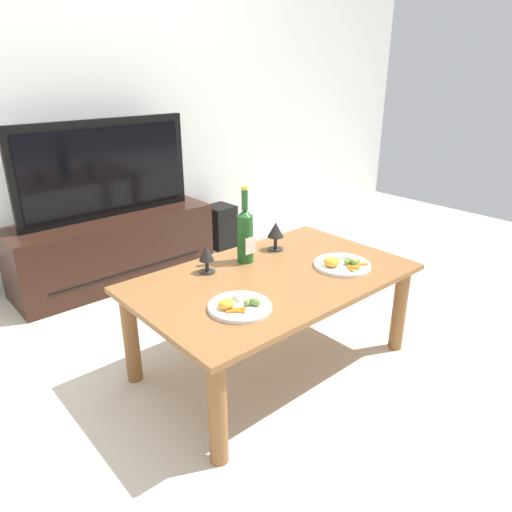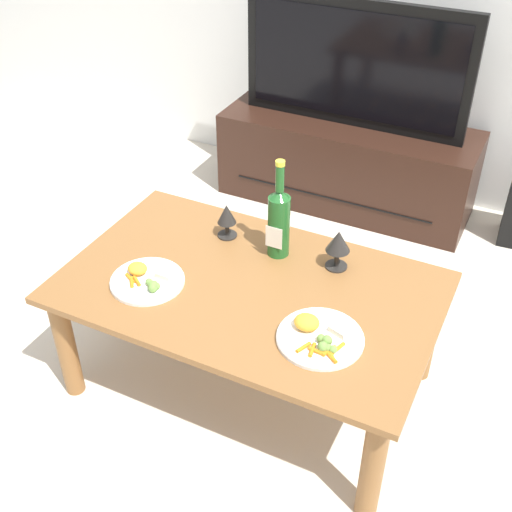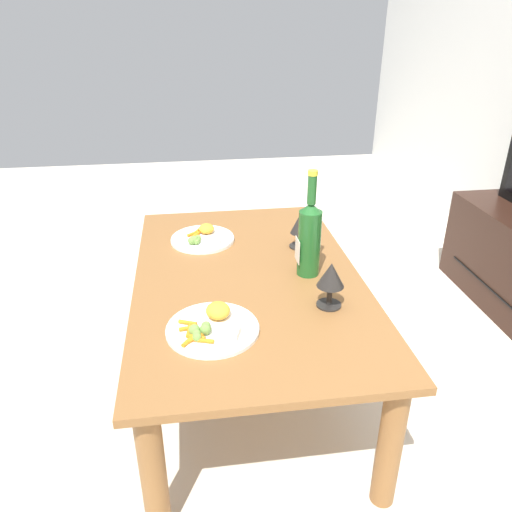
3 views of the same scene
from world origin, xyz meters
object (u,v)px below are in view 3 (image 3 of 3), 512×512
object	(u,v)px
goblet_right	(331,277)
dinner_plate_left	(203,238)
dinner_plate_right	(213,326)
goblet_left	(299,226)
dining_table	(248,294)
wine_bottle	(309,236)

from	to	relation	value
goblet_right	dinner_plate_left	size ratio (longest dim) A/B	0.59
dinner_plate_right	goblet_right	bearing A→B (deg)	102.80
dinner_plate_left	dinner_plate_right	size ratio (longest dim) A/B	0.94
goblet_left	dinner_plate_left	world-z (taller)	goblet_left
dining_table	goblet_right	distance (m)	0.37
goblet_left	dining_table	bearing A→B (deg)	-47.82
goblet_right	dinner_plate_left	world-z (taller)	goblet_right
goblet_right	wine_bottle	bearing A→B (deg)	-175.73
dining_table	wine_bottle	xyz separation A→B (m)	(0.01, 0.21, 0.22)
wine_bottle	goblet_left	distance (m)	0.22
wine_bottle	dinner_plate_left	bearing A→B (deg)	-132.87
goblet_left	goblet_right	bearing A→B (deg)	0.00
dinner_plate_left	goblet_left	bearing A→B (deg)	73.36
dinner_plate_left	dinner_plate_right	xyz separation A→B (m)	(0.63, -0.00, 0.00)
wine_bottle	dinner_plate_right	bearing A→B (deg)	-49.56
dining_table	goblet_left	bearing A→B (deg)	132.18
wine_bottle	goblet_right	distance (m)	0.22
goblet_left	dinner_plate_left	distance (m)	0.39
goblet_right	dinner_plate_right	distance (m)	0.39
dining_table	dinner_plate_left	bearing A→B (deg)	-155.84
goblet_right	dinner_plate_left	distance (m)	0.66
wine_bottle	goblet_left	xyz separation A→B (m)	(-0.22, 0.02, -0.06)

